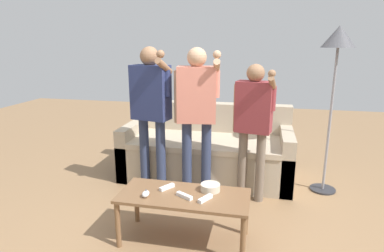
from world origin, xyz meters
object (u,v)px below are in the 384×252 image
Objects in this scene: floor_lamp at (338,50)px; game_remote_wand_spare at (184,196)px; snack_bowl at (210,187)px; player_center at (197,106)px; couch at (207,152)px; player_right at (254,117)px; coffee_table at (184,200)px; player_left at (151,103)px; game_remote_wand_far at (167,187)px; game_remote_nunchuk at (146,194)px; game_remote_wand_near at (205,199)px.

floor_lamp reaches higher than game_remote_wand_spare.
player_center is at bearing 110.03° from snack_bowl.
couch is 0.90m from player_center.
floor_lamp is at bearing 26.18° from player_right.
snack_bowl is (0.20, 0.12, 0.08)m from coffee_table.
game_remote_wand_spare is at bearing -84.65° from player_center.
floor_lamp reaches higher than couch.
game_remote_wand_far is (0.40, -0.79, -0.56)m from player_left.
player_right reaches higher than snack_bowl.
game_remote_nunchuk is at bearing -103.24° from player_center.
game_remote_nunchuk reaches higher than game_remote_wand_far.
player_right is at bearing 68.00° from snack_bowl.
game_remote_nunchuk is at bearing -160.69° from coffee_table.
game_remote_wand_far is (-0.12, -1.36, 0.13)m from couch.
couch is 1.37m from game_remote_wand_far.
game_remote_wand_spare is at bearing -34.27° from game_remote_wand_far.
player_center reaches higher than coffee_table.
couch is 1.85m from floor_lamp.
floor_lamp reaches higher than coffee_table.
floor_lamp is at bearing 12.47° from player_left.
snack_bowl is 0.25m from game_remote_wand_spare.
player_left is (-0.77, 0.74, 0.55)m from snack_bowl.
player_center is at bearing 82.85° from game_remote_wand_far.
game_remote_wand_far reaches higher than coffee_table.
coffee_table is 1.06m from player_center.
game_remote_wand_spare is at bearing -137.62° from snack_bowl.
snack_bowl is 1.09× the size of game_remote_wand_spare.
coffee_table is 0.09m from game_remote_wand_spare.
game_remote_wand_near is 0.17m from game_remote_wand_spare.
game_remote_nunchuk reaches higher than game_remote_wand_near.
couch is 1.52m from game_remote_wand_near.
couch is at bearing 173.37° from floor_lamp.
game_remote_wand_spare is at bearing -134.27° from floor_lamp.
player_left is 10.51× the size of game_remote_wand_spare.
game_remote_wand_far is at bearing 53.98° from game_remote_nunchuk.
game_remote_nunchuk is (-0.29, -0.10, 0.08)m from coffee_table.
player_left is (-0.57, 0.86, 0.63)m from coffee_table.
couch is 1.27× the size of player_center.
player_left is 11.30× the size of game_remote_wand_far.
couch reaches higher than coffee_table.
player_right reaches higher than game_remote_wand_spare.
game_remote_wand_near is at bearing -93.55° from snack_bowl.
game_remote_wand_near is (0.19, -0.06, 0.07)m from coffee_table.
floor_lamp is at bearing 17.03° from player_center.
coffee_table is 0.25m from snack_bowl.
couch is 1.44m from coffee_table.
player_right is 1.15m from game_remote_wand_spare.
player_left is 0.50m from player_center.
game_remote_wand_spare is at bearing 9.16° from game_remote_nunchuk.
game_remote_nunchuk is at bearing -74.18° from player_left.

